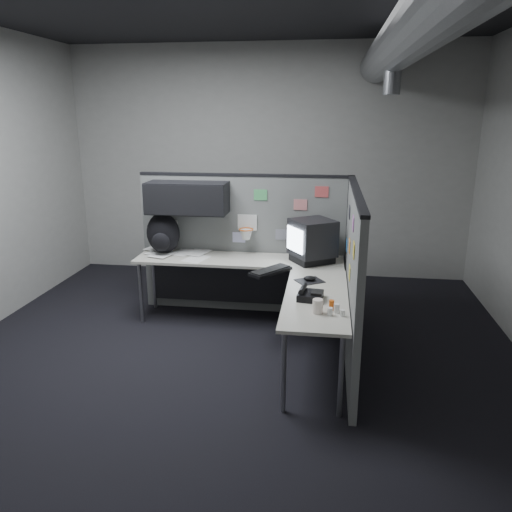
% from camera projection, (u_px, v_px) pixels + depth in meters
% --- Properties ---
extents(room, '(5.62, 5.62, 3.22)m').
position_uv_depth(room, '(295.00, 137.00, 4.13)').
color(room, black).
rests_on(room, ground).
extents(partition_back, '(2.44, 0.42, 1.63)m').
position_uv_depth(partition_back, '(229.00, 230.00, 5.72)').
color(partition_back, slate).
rests_on(partition_back, ground).
extents(partition_right, '(0.07, 2.23, 1.63)m').
position_uv_depth(partition_right, '(352.00, 278.00, 4.62)').
color(partition_right, slate).
rests_on(partition_right, ground).
extents(desk, '(2.31, 2.11, 0.73)m').
position_uv_depth(desk, '(257.00, 277.00, 5.27)').
color(desk, '#BAB7A8').
rests_on(desk, ground).
extents(monitor, '(0.56, 0.56, 0.47)m').
position_uv_depth(monitor, '(312.00, 240.00, 5.34)').
color(monitor, black).
rests_on(monitor, desk).
extents(keyboard, '(0.42, 0.48, 0.04)m').
position_uv_depth(keyboard, '(270.00, 271.00, 5.04)').
color(keyboard, black).
rests_on(keyboard, desk).
extents(mouse, '(0.31, 0.30, 0.05)m').
position_uv_depth(mouse, '(310.00, 279.00, 4.78)').
color(mouse, black).
rests_on(mouse, desk).
extents(phone, '(0.23, 0.25, 0.11)m').
position_uv_depth(phone, '(310.00, 295.00, 4.32)').
color(phone, black).
rests_on(phone, desk).
extents(bottles, '(0.15, 0.16, 0.09)m').
position_uv_depth(bottles, '(334.00, 309.00, 4.02)').
color(bottles, silver).
rests_on(bottles, desk).
extents(cup, '(0.09, 0.09, 0.12)m').
position_uv_depth(cup, '(318.00, 306.00, 4.02)').
color(cup, silver).
rests_on(cup, desk).
extents(papers, '(0.85, 0.71, 0.02)m').
position_uv_depth(papers, '(176.00, 253.00, 5.73)').
color(papers, white).
rests_on(papers, desk).
extents(backpack, '(0.43, 0.41, 0.47)m').
position_uv_depth(backpack, '(163.00, 234.00, 5.67)').
color(backpack, black).
rests_on(backpack, desk).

